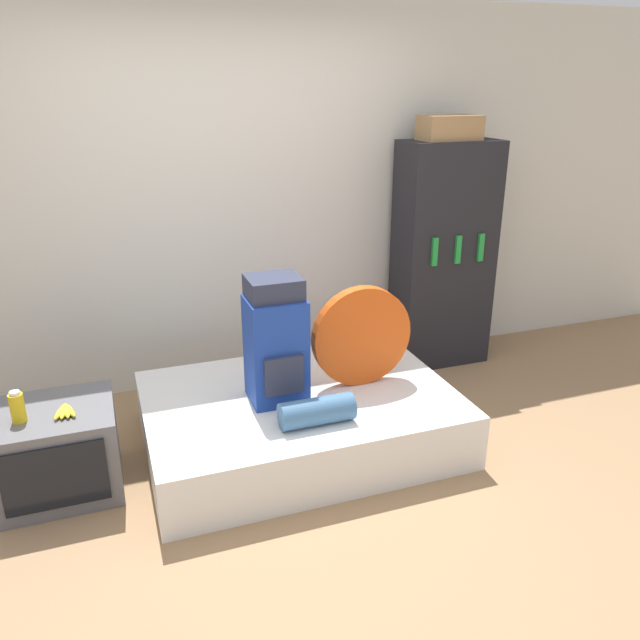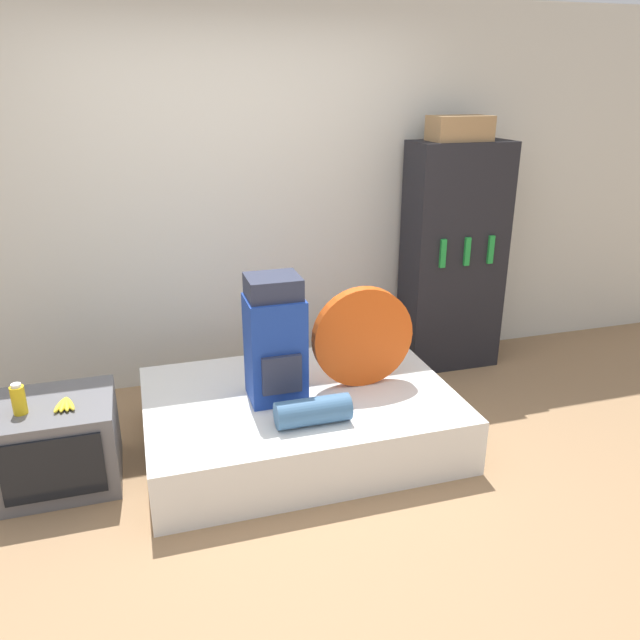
{
  "view_description": "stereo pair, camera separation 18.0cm",
  "coord_description": "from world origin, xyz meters",
  "views": [
    {
      "loc": [
        -0.81,
        -2.56,
        2.06
      ],
      "look_at": [
        0.32,
        0.58,
        0.79
      ],
      "focal_mm": 35.0,
      "sensor_mm": 36.0,
      "label": 1
    },
    {
      "loc": [
        -0.64,
        -2.61,
        2.06
      ],
      "look_at": [
        0.32,
        0.58,
        0.79
      ],
      "focal_mm": 35.0,
      "sensor_mm": 36.0,
      "label": 2
    }
  ],
  "objects": [
    {
      "name": "bed",
      "position": [
        0.19,
        0.58,
        0.17
      ],
      "size": [
        1.8,
        1.26,
        0.34
      ],
      "color": "white",
      "rests_on": "ground_plane"
    },
    {
      "name": "cardboard_box",
      "position": [
        1.56,
        1.37,
        1.77
      ],
      "size": [
        0.41,
        0.24,
        0.17
      ],
      "color": "#99754C",
      "rests_on": "bookshelf"
    },
    {
      "name": "banana_bunch",
      "position": [
        -1.08,
        0.52,
        0.49
      ],
      "size": [
        0.12,
        0.16,
        0.03
      ],
      "color": "yellow",
      "rests_on": "television"
    },
    {
      "name": "ground_plane",
      "position": [
        0.0,
        0.0,
        0.0
      ],
      "size": [
        16.0,
        16.0,
        0.0
      ],
      "primitive_type": "plane",
      "color": "#997551"
    },
    {
      "name": "bookshelf",
      "position": [
        1.6,
        1.39,
        0.84
      ],
      "size": [
        0.71,
        0.39,
        1.68
      ],
      "color": "black",
      "rests_on": "ground_plane"
    },
    {
      "name": "wall_back",
      "position": [
        0.0,
        1.67,
        1.3
      ],
      "size": [
        8.0,
        0.05,
        2.6
      ],
      "color": "silver",
      "rests_on": "ground_plane"
    },
    {
      "name": "backpack",
      "position": [
        0.05,
        0.57,
        0.69
      ],
      "size": [
        0.32,
        0.31,
        0.73
      ],
      "color": "navy",
      "rests_on": "bed"
    },
    {
      "name": "television",
      "position": [
        -1.16,
        0.58,
        0.24
      ],
      "size": [
        0.62,
        0.57,
        0.48
      ],
      "color": "#5B5B60",
      "rests_on": "ground_plane"
    },
    {
      "name": "tent_bag",
      "position": [
        0.59,
        0.6,
        0.64
      ],
      "size": [
        0.62,
        0.07,
        0.62
      ],
      "color": "#D14C14",
      "rests_on": "bed"
    },
    {
      "name": "sleeping_roll",
      "position": [
        0.17,
        0.22,
        0.41
      ],
      "size": [
        0.41,
        0.15,
        0.15
      ],
      "color": "#3D668E",
      "rests_on": "bed"
    },
    {
      "name": "canister",
      "position": [
        -1.3,
        0.51,
        0.56
      ],
      "size": [
        0.07,
        0.07,
        0.17
      ],
      "color": "gold",
      "rests_on": "television"
    }
  ]
}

